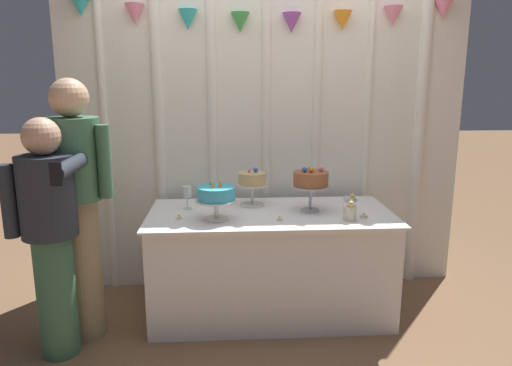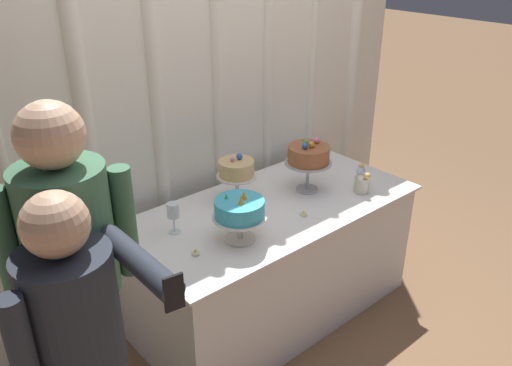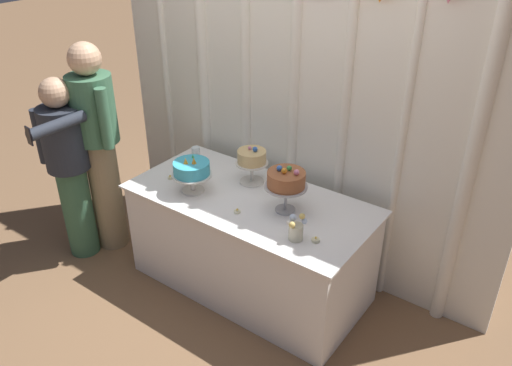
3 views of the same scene
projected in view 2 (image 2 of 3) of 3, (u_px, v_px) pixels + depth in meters
ground_plane at (283, 317)px, 3.25m from camera, size 24.00×24.00×0.00m
draped_curtain at (216, 89)px, 3.10m from camera, size 3.16×0.15×2.56m
cake_table at (273, 260)px, 3.15m from camera, size 1.72×0.83×0.76m
cake_display_leftmost at (240, 211)px, 2.58m from camera, size 0.28×0.28×0.27m
cake_display_center at (237, 172)px, 2.96m from camera, size 0.23×0.23×0.29m
cake_display_rightmost at (309, 156)px, 3.06m from camera, size 0.28×0.28×0.32m
wine_glass at (173, 212)px, 2.66m from camera, size 0.06×0.06×0.17m
flower_vase at (362, 181)px, 3.10m from camera, size 0.11×0.11×0.17m
tealight_far_left at (196, 253)px, 2.53m from camera, size 0.04×0.04×0.03m
tealight_near_left at (303, 214)px, 2.87m from camera, size 0.04×0.04×0.03m
tealight_near_right at (366, 183)px, 3.23m from camera, size 0.05×0.05×0.04m
guest_man_pink_jacket at (78, 289)px, 2.01m from camera, size 0.48×0.41×1.69m
guest_man_dark_suit at (82, 358)px, 1.85m from camera, size 0.47×0.57×1.47m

